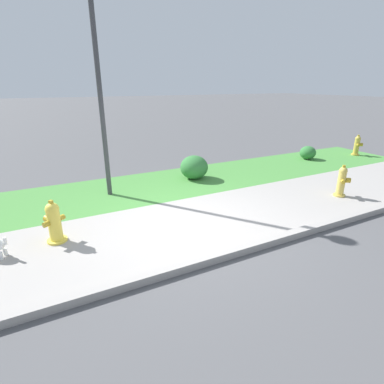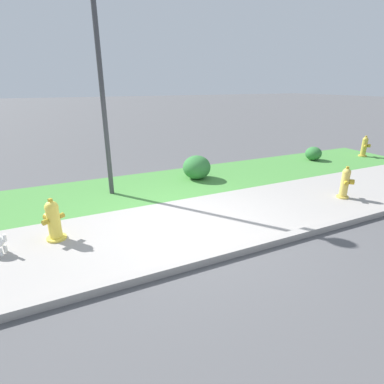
% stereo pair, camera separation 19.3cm
% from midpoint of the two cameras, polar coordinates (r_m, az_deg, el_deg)
% --- Properties ---
extents(ground_plane, '(120.00, 120.00, 0.00)m').
position_cam_midpoint_polar(ground_plane, '(5.73, -2.08, -6.30)').
color(ground_plane, '#515154').
extents(sidewalk_pavement, '(18.00, 2.44, 0.01)m').
position_cam_midpoint_polar(sidewalk_pavement, '(5.73, -2.08, -6.26)').
color(sidewalk_pavement, '#9E9993').
rests_on(sidewalk_pavement, ground).
extents(grass_verge, '(18.00, 2.49, 0.01)m').
position_cam_midpoint_polar(grass_verge, '(7.87, -9.83, 0.91)').
color(grass_verge, '#47893D').
rests_on(grass_verge, ground).
extents(street_curb, '(18.00, 0.16, 0.12)m').
position_cam_midpoint_polar(street_curb, '(4.70, 4.90, -11.88)').
color(street_curb, '#9E9993').
rests_on(street_curb, ground).
extents(fire_hydrant_by_grass_verge, '(0.38, 0.37, 0.75)m').
position_cam_midpoint_polar(fire_hydrant_by_grass_verge, '(5.55, -25.70, -5.23)').
color(fire_hydrant_by_grass_verge, yellow).
rests_on(fire_hydrant_by_grass_verge, ground).
extents(fire_hydrant_at_driveway, '(0.33, 0.33, 0.76)m').
position_cam_midpoint_polar(fire_hydrant_at_driveway, '(7.81, 25.99, 1.80)').
color(fire_hydrant_at_driveway, gold).
rests_on(fire_hydrant_at_driveway, ground).
extents(fire_hydrant_near_corner, '(0.33, 0.34, 0.76)m').
position_cam_midpoint_polar(fire_hydrant_near_corner, '(12.74, 28.53, 7.79)').
color(fire_hydrant_near_corner, gold).
rests_on(fire_hydrant_near_corner, ground).
extents(street_lamp, '(0.32, 0.32, 4.71)m').
position_cam_midpoint_polar(street_lamp, '(7.15, -18.62, 23.61)').
color(street_lamp, '#3D3D42').
rests_on(street_lamp, ground).
extents(shrub_bush_far_verge, '(0.78, 0.78, 0.66)m').
position_cam_midpoint_polar(shrub_bush_far_verge, '(8.39, -0.26, 4.73)').
color(shrub_bush_far_verge, '#337538').
rests_on(shrub_bush_far_verge, ground).
extents(shrub_bush_near_lamp, '(0.55, 0.55, 0.47)m').
position_cam_midpoint_polar(shrub_bush_near_lamp, '(11.38, 20.74, 7.02)').
color(shrub_bush_near_lamp, '#337538').
rests_on(shrub_bush_near_lamp, ground).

